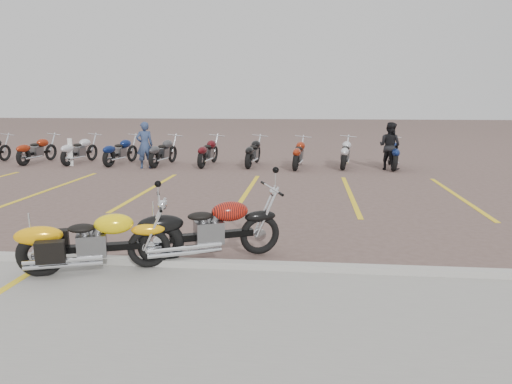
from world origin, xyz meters
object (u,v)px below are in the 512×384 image
yellow_cruiser (92,244)px  bollard (71,152)px  person_a (145,145)px  flame_cruiser (208,232)px  person_b (390,146)px

yellow_cruiser → bollard: bearing=98.2°
yellow_cruiser → person_a: (-2.71, 10.50, 0.39)m
person_a → bollard: 2.97m
flame_cruiser → person_b: 11.21m
person_a → bollard: size_ratio=1.64×
flame_cruiser → person_b: (4.28, 10.35, 0.37)m
person_a → yellow_cruiser: bearing=75.1°
bollard → person_b: bearing=0.9°
person_b → flame_cruiser: bearing=105.3°
bollard → yellow_cruiser: bearing=-62.6°
yellow_cruiser → person_b: bearing=43.0°
person_b → bollard: size_ratio=1.64×
yellow_cruiser → flame_cruiser: bearing=5.0°
yellow_cruiser → flame_cruiser: (1.54, 0.69, 0.02)m
bollard → person_a: bearing=-7.0°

